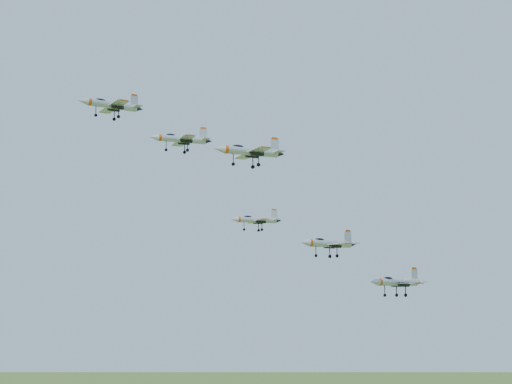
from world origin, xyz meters
name	(u,v)px	position (x,y,z in m)	size (l,w,h in m)	color
jet_lead	(110,105)	(-21.57, 8.43, 145.82)	(12.63, 10.51, 3.38)	#A8AEB5
jet_left_high	(180,139)	(-12.04, -3.67, 137.86)	(11.32, 9.38, 3.03)	#A8AEB5
jet_right_high	(249,151)	(-4.67, -16.34, 134.03)	(12.47, 10.25, 3.34)	#A8AEB5
jet_left_low	(255,220)	(7.05, 6.73, 125.58)	(10.69, 8.88, 2.86)	#A8AEB5
jet_right_low	(328,243)	(13.76, -9.53, 120.18)	(12.13, 10.06, 3.24)	#A8AEB5
jet_trail	(396,282)	(30.62, -6.00, 113.53)	(13.46, 11.24, 3.60)	#A8AEB5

